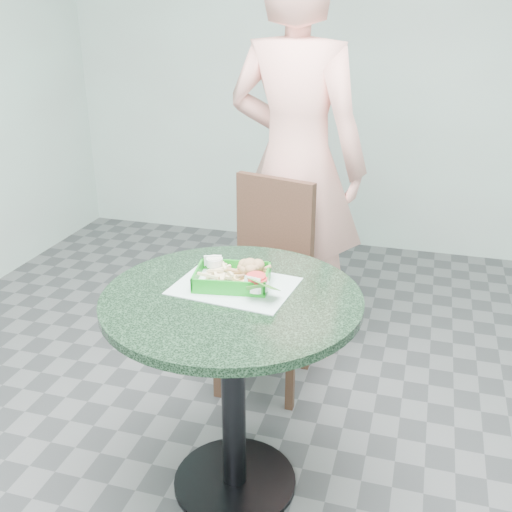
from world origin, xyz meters
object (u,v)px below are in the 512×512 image
(crab_sandwich, at_px, (250,277))
(sauce_ramekin, at_px, (219,266))
(cafe_table, at_px, (233,346))
(food_basket, at_px, (232,286))
(dining_chair, at_px, (269,270))
(diner_person, at_px, (297,116))

(crab_sandwich, height_order, sauce_ramekin, crab_sandwich)
(cafe_table, distance_m, food_basket, 0.20)
(food_basket, height_order, crab_sandwich, crab_sandwich)
(crab_sandwich, xyz_separation_m, sauce_ramekin, (-0.13, 0.05, -0.00))
(cafe_table, height_order, sauce_ramekin, sauce_ramekin)
(cafe_table, relative_size, sauce_ramekin, 14.98)
(dining_chair, bearing_deg, crab_sandwich, -64.77)
(diner_person, height_order, crab_sandwich, diner_person)
(diner_person, bearing_deg, crab_sandwich, 106.29)
(cafe_table, height_order, crab_sandwich, crab_sandwich)
(cafe_table, height_order, dining_chair, dining_chair)
(diner_person, distance_m, crab_sandwich, 1.03)
(cafe_table, xyz_separation_m, dining_chair, (-0.07, 0.73, -0.05))
(diner_person, relative_size, crab_sandwich, 18.73)
(dining_chair, bearing_deg, sauce_ramekin, -76.21)
(sauce_ramekin, bearing_deg, food_basket, -43.97)
(food_basket, xyz_separation_m, crab_sandwich, (0.06, 0.01, 0.03))
(food_basket, bearing_deg, cafe_table, -72.64)
(food_basket, distance_m, crab_sandwich, 0.07)
(cafe_table, xyz_separation_m, food_basket, (-0.02, 0.07, 0.19))
(dining_chair, distance_m, sauce_ramekin, 0.65)
(diner_person, bearing_deg, sauce_ramekin, 98.45)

